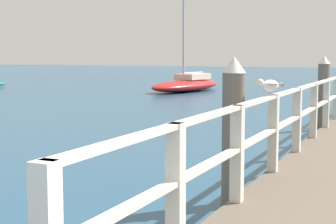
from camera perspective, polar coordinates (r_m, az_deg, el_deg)
pier_railing at (r=10.76m, az=16.07°, el=1.18°), size 0.12×17.28×1.00m
dock_piling_near at (r=6.58m, az=7.02°, el=-2.03°), size 0.29×0.29×1.85m
dock_piling_far at (r=13.74m, az=16.35°, el=2.01°), size 0.29×0.29×1.85m
seagull_foreground at (r=6.68m, az=10.86°, el=2.86°), size 0.28×0.44×0.21m
boat_0 at (r=27.41m, az=2.04°, el=3.03°), size 2.59×6.14×7.75m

